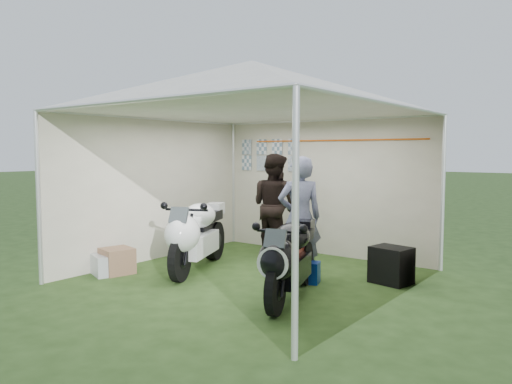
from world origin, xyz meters
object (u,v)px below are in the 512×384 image
motorcycle_white (196,233)px  paddock_stand (305,272)px  person_blue_jacket (300,217)px  equipment_box (391,265)px  canopy_tent (253,92)px  crate_1 (117,261)px  person_dark_jacket (274,205)px  crate_0 (106,265)px  motorcycle_black (289,257)px

motorcycle_white → paddock_stand: (1.62, 0.43, -0.43)m
person_blue_jacket → equipment_box: 1.38m
canopy_tent → equipment_box: 3.00m
paddock_stand → crate_1: crate_1 is taller
person_dark_jacket → crate_1: (-1.13, -2.35, -0.68)m
paddock_stand → equipment_box: equipment_box is taller
person_dark_jacket → crate_0: size_ratio=3.97×
motorcycle_white → person_dark_jacket: (0.31, 1.56, 0.29)m
motorcycle_white → person_blue_jacket: person_blue_jacket is taller
crate_1 → crate_0: bearing=-115.8°
paddock_stand → person_dark_jacket: 1.88m
equipment_box → crate_0: (-3.44, -2.03, -0.10)m
motorcycle_white → crate_1: motorcycle_white is taller
person_dark_jacket → crate_0: bearing=69.6°
canopy_tent → person_blue_jacket: size_ratio=3.33×
canopy_tent → person_blue_jacket: (0.55, 0.35, -1.73)m
person_blue_jacket → crate_0: 2.86m
motorcycle_black → paddock_stand: motorcycle_black is taller
equipment_box → person_blue_jacket: bearing=-156.9°
canopy_tent → crate_1: (-1.68, -1.05, -2.39)m
person_blue_jacket → crate_0: person_blue_jacket is taller
person_dark_jacket → equipment_box: bearing=173.6°
person_blue_jacket → crate_0: size_ratio=3.90×
equipment_box → canopy_tent: bearing=-153.7°
motorcycle_black → crate_0: 2.86m
canopy_tent → motorcycle_white: bearing=-163.1°
canopy_tent → motorcycle_black: canopy_tent is taller
paddock_stand → person_blue_jacket: (-0.21, 0.19, 0.71)m
person_blue_jacket → person_dark_jacket: bearing=-87.6°
equipment_box → crate_1: (-3.37, -1.89, -0.06)m
motorcycle_white → person_dark_jacket: 1.62m
crate_1 → equipment_box: bearing=29.2°
motorcycle_black → equipment_box: (0.65, 1.50, -0.28)m
motorcycle_white → motorcycle_black: motorcycle_white is taller
motorcycle_white → crate_1: bearing=-159.5°
person_blue_jacket → equipment_box: bearing=156.2°
person_dark_jacket → crate_0: person_dark_jacket is taller
motorcycle_black → crate_0: motorcycle_black is taller
crate_1 → motorcycle_white: bearing=43.9°
motorcycle_black → crate_0: bearing=172.0°
paddock_stand → equipment_box: size_ratio=0.77×
canopy_tent → person_dark_jacket: (-0.56, 1.30, -1.71)m
person_blue_jacket → crate_0: (-2.30, -1.54, -0.70)m
person_blue_jacket → crate_0: bearing=-13.0°
paddock_stand → crate_1: (-2.44, -1.21, 0.04)m
paddock_stand → person_blue_jacket: 0.76m
motorcycle_white → crate_1: (-0.82, -0.79, -0.38)m
person_dark_jacket → person_blue_jacket: bearing=144.5°
paddock_stand → crate_0: size_ratio=0.87×
person_dark_jacket → motorcycle_black: bearing=134.3°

